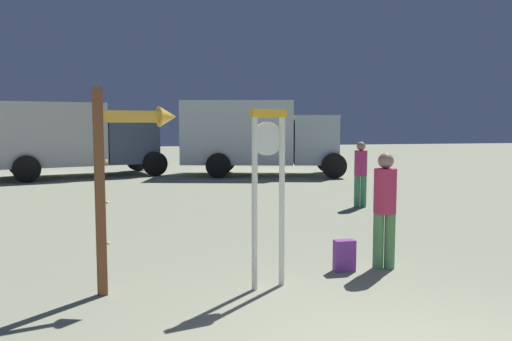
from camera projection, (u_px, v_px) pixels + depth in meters
name	position (u px, v px, depth m)	size (l,w,h in m)	color
standing_clock	(268.00, 179.00, 6.24)	(0.46, 0.20, 2.17)	white
arrow_sign	(126.00, 158.00, 6.08)	(1.00, 0.45, 2.41)	brown
person_near_clock	(385.00, 204.00, 7.09)	(0.31, 0.31, 1.60)	#4F8B51
backpack	(344.00, 256.00, 7.03)	(0.28, 0.19, 0.43)	purple
person_distant	(361.00, 171.00, 12.25)	(0.30, 0.30, 1.55)	#3E875D
box_truck_near	(256.00, 135.00, 19.64)	(6.39, 3.69, 2.79)	silver
box_truck_far	(65.00, 136.00, 18.95)	(6.86, 4.23, 2.70)	silver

